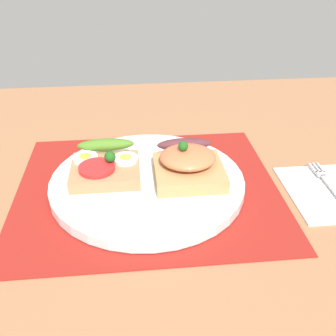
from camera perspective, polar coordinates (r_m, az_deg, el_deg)
name	(u,v)px	position (r cm, az deg, el deg)	size (l,w,h in cm)	color
ground_plane	(148,197)	(59.04, -2.91, -4.20)	(120.00, 90.00, 3.20)	#9F6B47
placemat	(148,187)	(58.04, -2.95, -2.79)	(37.65, 32.45, 0.30)	maroon
plate	(147,182)	(57.54, -2.98, -2.06)	(27.89, 27.89, 1.48)	white
sandwich_egg_tomato	(105,165)	(58.03, -9.04, 0.36)	(9.76, 10.01, 4.02)	#A77B52
sandwich_salmon	(188,164)	(56.54, 2.91, 0.59)	(9.74, 10.59, 5.64)	tan
napkin	(331,191)	(61.56, 22.36, -3.07)	(12.37, 14.00, 0.60)	white
fork	(333,188)	(61.48, 22.59, -2.65)	(1.62, 14.77, 0.32)	#B7B7BC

